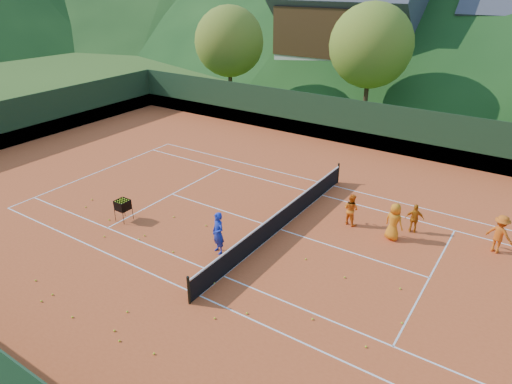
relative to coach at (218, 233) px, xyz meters
The scene contains 41 objects.
ground 3.26m from the coach, 68.85° to the left, with size 400.00×400.00×0.00m, color #2F4C17.
clay_court 3.25m from the coach, 68.85° to the left, with size 40.00×24.00×0.02m, color #BE471E.
coach is the anchor object (origin of this frame).
student_a 6.14m from the coach, 55.66° to the left, with size 0.71×0.55×1.46m, color orange.
student_b 8.43m from the coach, 44.39° to the left, with size 0.77×0.32×1.32m, color orange.
student_c 7.30m from the coach, 41.68° to the left, with size 0.80×0.52×1.64m, color orange.
student_d 11.14m from the coach, 33.78° to the left, with size 1.05×0.60×1.63m, color #DA5B13.
tennis_ball_0 8.14m from the coach, behind, with size 0.07×0.07×0.07m, color #CDE926.
tennis_ball_1 6.65m from the coach, 118.38° to the right, with size 0.07×0.07×0.07m, color #CDE926.
tennis_ball_2 2.35m from the coach, 142.87° to the left, with size 0.07×0.07×0.07m, color #CDE926.
tennis_ball_3 5.16m from the coach, 159.44° to the right, with size 0.07×0.07×0.07m, color #CDE926.
tennis_ball_4 5.14m from the coach, 13.46° to the left, with size 0.07×0.07×0.07m, color #CDE926.
tennis_ball_5 4.05m from the coach, 54.14° to the right, with size 0.07×0.07×0.07m, color #CDE926.
tennis_ball_6 6.86m from the coach, 129.91° to the right, with size 0.07×0.07×0.07m, color #CDE926.
tennis_ball_7 4.00m from the coach, 38.59° to the right, with size 0.07×0.07×0.07m, color #CDE926.
tennis_ball_8 3.66m from the coach, 161.36° to the right, with size 0.07×0.07×0.07m, color #CDE926.
tennis_ball_9 2.17m from the coach, 78.14° to the right, with size 0.07×0.07×0.07m, color #CDE926.
tennis_ball_10 7.49m from the coach, ahead, with size 0.07×0.07×0.07m, color #CDE926.
tennis_ball_11 6.00m from the coach, 105.37° to the right, with size 0.07×0.07×0.07m, color #CDE926.
tennis_ball_13 3.59m from the coach, 24.42° to the left, with size 0.07×0.07×0.07m, color #CDE926.
tennis_ball_14 4.65m from the coach, 93.54° to the right, with size 0.07×0.07×0.07m, color #CDE926.
tennis_ball_15 2.02m from the coach, 145.11° to the right, with size 0.07×0.07×0.07m, color #CDE926.
tennis_ball_16 7.09m from the coach, 13.54° to the left, with size 0.07×0.07×0.07m, color #CDE926.
tennis_ball_17 2.25m from the coach, 57.20° to the right, with size 0.07×0.07×0.07m, color #CDE926.
tennis_ball_18 7.12m from the coach, 13.83° to the right, with size 0.07×0.07×0.07m, color #CDE926.
tennis_ball_19 5.26m from the coach, 16.63° to the right, with size 0.07×0.07×0.07m, color #CDE926.
tennis_ball_20 5.75m from the coach, 71.74° to the right, with size 0.07×0.07×0.07m, color #CDE926.
tennis_ball_21 5.86m from the coach, behind, with size 0.07×0.07×0.07m, color #CDE926.
tennis_ball_22 6.29m from the coach, 120.29° to the right, with size 0.07×0.07×0.07m, color #CDE926.
tennis_ball_23 7.75m from the coach, behind, with size 0.07×0.07×0.07m, color #CDE926.
tennis_ball_24 5.69m from the coach, 84.59° to the right, with size 0.07×0.07×0.07m, color #CDE926.
tennis_ball_25 5.46m from the coach, 89.35° to the right, with size 0.07×0.07×0.07m, color #CDE926.
tennis_ball_26 3.76m from the coach, 161.99° to the left, with size 0.07×0.07×0.07m, color #CDE926.
tennis_ball_27 3.59m from the coach, 167.05° to the right, with size 0.07×0.07×0.07m, color #CDE926.
court_lines 3.25m from the coach, 68.85° to the left, with size 23.83×11.03×0.00m.
tennis_net 3.15m from the coach, 68.85° to the left, with size 0.10×12.07×1.10m.
perimeter_fence 3.15m from the coach, 68.85° to the left, with size 40.40×24.24×3.00m.
ball_hopper 5.20m from the coach, behind, with size 0.57×0.57×1.00m.
chalet_left 34.42m from the coach, 105.08° to the left, with size 13.80×9.93×12.92m.
tree_a 25.97m from the coach, 125.41° to the left, with size 6.00×6.00×7.88m.
tree_b 23.49m from the coach, 97.14° to the left, with size 6.40×6.40×8.40m.
Camera 1 is at (8.69, -15.01, 10.11)m, focal length 32.00 mm.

